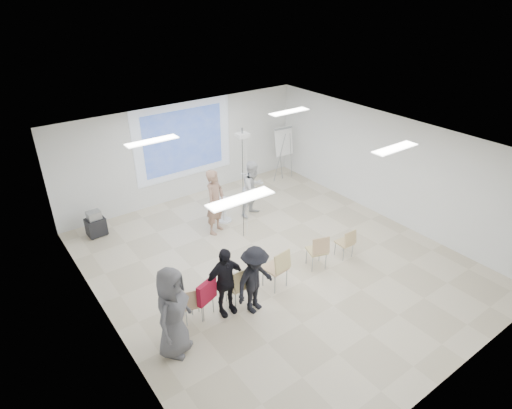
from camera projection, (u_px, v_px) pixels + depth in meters
floor at (275, 263)px, 10.57m from camera, size 8.00×9.00×0.10m
ceiling at (278, 144)px, 9.11m from camera, size 8.00×9.00×0.10m
wall_back at (184, 151)px, 13.08m from camera, size 8.00×0.10×3.00m
wall_left at (102, 271)px, 7.73m from camera, size 0.10×9.00×3.00m
wall_right at (389, 167)px, 11.95m from camera, size 0.10×9.00×3.00m
projection_halo at (184, 141)px, 12.87m from camera, size 3.20×0.01×2.30m
projection_image at (184, 141)px, 12.86m from camera, size 2.60×0.01×1.90m
pedestal_table at (224, 210)px, 12.12m from camera, size 0.57×0.57×0.67m
player_left at (215, 198)px, 11.32m from camera, size 0.91×0.81×2.07m
player_right at (253, 186)px, 12.23m from camera, size 1.05×0.92×1.85m
controller_left at (215, 182)px, 11.44m from camera, size 0.10×0.13×0.04m
controller_right at (243, 174)px, 12.16m from camera, size 0.08×0.14×0.04m
chair_far_left at (192, 302)px, 8.49m from camera, size 0.50×0.52×0.84m
chair_left_mid at (204, 297)px, 8.65m from camera, size 0.49×0.51×0.81m
chair_left_inner at (240, 283)px, 8.90m from camera, size 0.45×0.48×0.95m
chair_center at (278, 266)px, 9.38m from camera, size 0.53×0.56×1.00m
chair_right_inner at (318, 249)px, 10.05m from camera, size 0.55×0.57×0.92m
chair_right_far at (347, 241)px, 10.49m from camera, size 0.39×0.41×0.79m
red_jacket at (207, 292)px, 8.42m from camera, size 0.50×0.27×0.46m
laptop at (237, 283)px, 9.00m from camera, size 0.35×0.26×0.03m
audience_left at (225, 277)px, 8.55m from camera, size 1.08×0.69×1.78m
audience_mid at (255, 276)px, 8.62m from camera, size 1.24×0.86×1.74m
audience_outer at (172, 308)px, 7.57m from camera, size 1.20×1.13×2.05m
flipchart_easel at (284, 142)px, 14.23m from camera, size 0.80×0.60×1.84m
av_cart at (96, 225)px, 11.47m from camera, size 0.51×0.42×0.72m
ceiling_projector at (242, 140)px, 10.40m from camera, size 0.30×0.25×3.00m
fluor_panel_nw at (152, 141)px, 9.53m from camera, size 1.20×0.30×0.02m
fluor_panel_ne at (289, 112)px, 11.62m from camera, size 1.20×0.30×0.02m
fluor_panel_sw at (241, 199)px, 7.04m from camera, size 1.20×0.30×0.02m
fluor_panel_se at (395, 148)px, 9.13m from camera, size 1.20×0.30×0.02m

